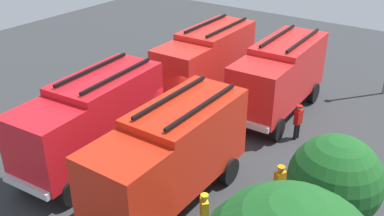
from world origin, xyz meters
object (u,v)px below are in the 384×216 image
at_px(firefighter_2, 238,216).
at_px(firefighter_3, 298,120).
at_px(tree_0, 335,181).
at_px(traffic_cone_0, 38,139).
at_px(fire_truck_0, 206,58).
at_px(fire_truck_2, 279,74).
at_px(firefighter_1, 280,184).
at_px(fire_truck_3, 170,153).
at_px(fire_truck_1, 91,117).
at_px(firefighter_0, 204,212).

xyz_separation_m(firefighter_2, firefighter_3, (-7.38, -1.03, 0.05)).
relative_size(tree_0, traffic_cone_0, 6.16).
height_order(fire_truck_0, traffic_cone_0, fire_truck_0).
height_order(fire_truck_2, firefighter_1, fire_truck_2).
bearing_deg(traffic_cone_0, fire_truck_0, 161.42).
height_order(fire_truck_3, firefighter_3, fire_truck_3).
bearing_deg(tree_0, fire_truck_3, -83.57).
xyz_separation_m(fire_truck_0, firefighter_2, (9.14, 7.38, -1.22)).
bearing_deg(fire_truck_2, fire_truck_1, -28.17).
relative_size(fire_truck_0, firefighter_1, 4.16).
relative_size(fire_truck_2, firefighter_0, 4.35).
bearing_deg(fire_truck_2, firefighter_1, 24.16).
xyz_separation_m(fire_truck_0, fire_truck_2, (-0.22, 4.35, 0.00)).
relative_size(fire_truck_3, traffic_cone_0, 10.21).
distance_m(fire_truck_1, firefighter_2, 7.52).
height_order(fire_truck_3, firefighter_0, fire_truck_3).
distance_m(fire_truck_0, firefighter_1, 10.36).
relative_size(firefighter_0, firefighter_3, 0.96).
relative_size(fire_truck_1, traffic_cone_0, 10.41).
bearing_deg(fire_truck_1, firefighter_2, 81.44).
distance_m(fire_truck_3, firefighter_2, 3.30).
height_order(fire_truck_2, traffic_cone_0, fire_truck_2).
height_order(firefighter_0, firefighter_2, same).
bearing_deg(fire_truck_3, fire_truck_1, -94.01).
distance_m(firefighter_1, firefighter_3, 5.20).
bearing_deg(tree_0, firefighter_0, -68.90).
height_order(fire_truck_0, firefighter_2, fire_truck_0).
relative_size(fire_truck_0, firefighter_3, 4.16).
relative_size(firefighter_0, firefighter_1, 0.96).
distance_m(fire_truck_2, firefighter_1, 7.86).
xyz_separation_m(firefighter_1, tree_0, (1.45, 2.26, 1.95)).
relative_size(firefighter_1, tree_0, 0.40).
bearing_deg(fire_truck_0, fire_truck_3, 24.82).
xyz_separation_m(firefighter_0, traffic_cone_0, (-0.35, -9.47, -0.58)).
bearing_deg(firefighter_3, fire_truck_0, 174.20).
relative_size(firefighter_1, firefighter_2, 1.04).
distance_m(fire_truck_0, traffic_cone_0, 9.96).
xyz_separation_m(fire_truck_0, tree_0, (8.22, 10.01, 0.78)).
bearing_deg(firefighter_3, traffic_cone_0, -131.84).
xyz_separation_m(fire_truck_3, firefighter_0, (0.77, 2.02, -1.22)).
bearing_deg(fire_truck_1, tree_0, 87.81).
bearing_deg(firefighter_3, firefighter_1, -64.63).
xyz_separation_m(fire_truck_0, firefighter_3, (1.76, 6.35, -1.17)).
xyz_separation_m(fire_truck_0, traffic_cone_0, (9.28, -3.12, -1.80)).
relative_size(fire_truck_3, firefighter_1, 4.15).
bearing_deg(fire_truck_1, traffic_cone_0, -81.92).
bearing_deg(firefighter_2, fire_truck_2, -150.82).
bearing_deg(tree_0, firefighter_2, -70.68).
relative_size(fire_truck_3, firefighter_3, 4.14).
bearing_deg(traffic_cone_0, firefighter_1, 103.04).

